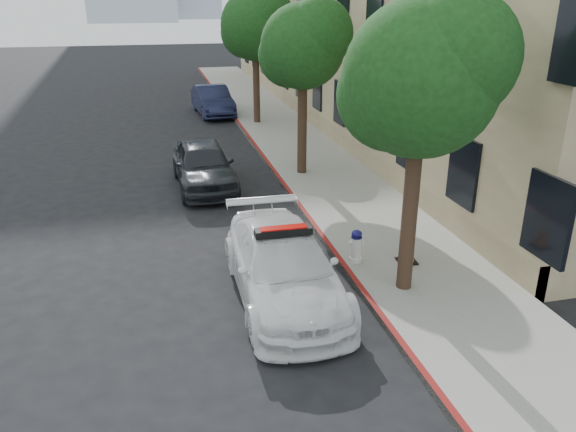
# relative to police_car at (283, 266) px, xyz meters

# --- Properties ---
(ground) EXTENTS (120.00, 120.00, 0.00)m
(ground) POSITION_rel_police_car_xyz_m (-0.51, 1.60, -0.69)
(ground) COLOR black
(ground) RESTS_ON ground
(sidewalk) EXTENTS (3.20, 50.00, 0.15)m
(sidewalk) POSITION_rel_police_car_xyz_m (3.09, 11.60, -0.61)
(sidewalk) COLOR gray
(sidewalk) RESTS_ON ground
(curb_strip) EXTENTS (0.12, 50.00, 0.15)m
(curb_strip) POSITION_rel_police_car_xyz_m (1.55, 11.60, -0.61)
(curb_strip) COLOR maroon
(curb_strip) RESTS_ON ground
(building) EXTENTS (8.00, 36.00, 10.00)m
(building) POSITION_rel_police_car_xyz_m (8.69, 16.60, 4.31)
(building) COLOR tan
(building) RESTS_ON ground
(tree_near) EXTENTS (2.92, 2.82, 5.62)m
(tree_near) POSITION_rel_police_car_xyz_m (2.42, -0.41, 3.59)
(tree_near) COLOR black
(tree_near) RESTS_ON sidewalk
(tree_mid) EXTENTS (2.77, 2.64, 5.43)m
(tree_mid) POSITION_rel_police_car_xyz_m (2.42, 7.59, 3.47)
(tree_mid) COLOR black
(tree_mid) RESTS_ON sidewalk
(tree_far) EXTENTS (3.10, 3.00, 5.81)m
(tree_far) POSITION_rel_police_car_xyz_m (2.42, 15.59, 3.70)
(tree_far) COLOR black
(tree_far) RESTS_ON sidewalk
(police_car) EXTENTS (1.95, 4.73, 1.52)m
(police_car) POSITION_rel_police_car_xyz_m (0.00, 0.00, 0.00)
(police_car) COLOR white
(police_car) RESTS_ON ground
(parked_car_mid) EXTENTS (1.86, 4.31, 1.45)m
(parked_car_mid) POSITION_rel_police_car_xyz_m (-0.85, 7.24, 0.04)
(parked_car_mid) COLOR #212429
(parked_car_mid) RESTS_ON ground
(parked_car_far) EXTENTS (1.86, 4.41, 1.42)m
(parked_car_far) POSITION_rel_police_car_xyz_m (0.69, 18.44, 0.02)
(parked_car_far) COLOR #161A39
(parked_car_far) RESTS_ON ground
(fire_hydrant) EXTENTS (0.31, 0.28, 0.74)m
(fire_hydrant) POSITION_rel_police_car_xyz_m (1.84, 0.91, -0.18)
(fire_hydrant) COLOR white
(fire_hydrant) RESTS_ON sidewalk
(traffic_cone) EXTENTS (0.43, 0.43, 0.78)m
(traffic_cone) POSITION_rel_police_car_xyz_m (2.92, 0.61, -0.15)
(traffic_cone) COLOR black
(traffic_cone) RESTS_ON sidewalk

